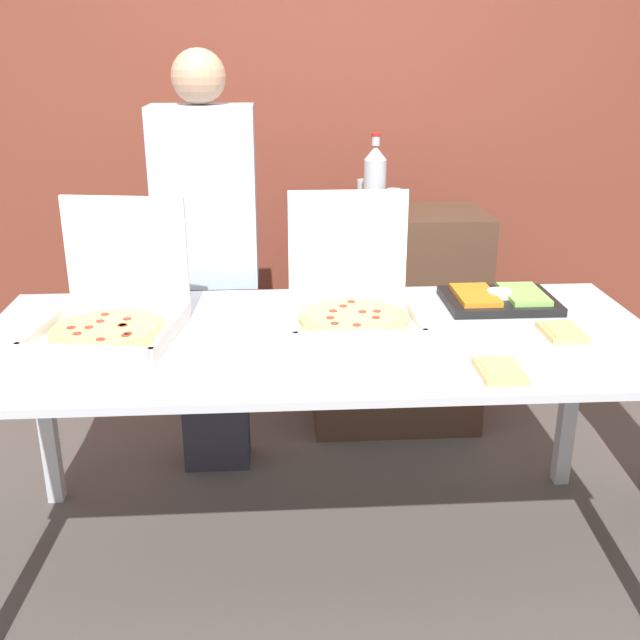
# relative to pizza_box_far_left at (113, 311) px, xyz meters

# --- Properties ---
(ground_plane) EXTENTS (16.00, 16.00, 0.00)m
(ground_plane) POSITION_rel_pizza_box_far_left_xyz_m (0.66, -0.05, -0.94)
(ground_plane) COLOR #514C47
(brick_wall_behind) EXTENTS (10.00, 0.06, 2.80)m
(brick_wall_behind) POSITION_rel_pizza_box_far_left_xyz_m (0.66, 1.65, 0.46)
(brick_wall_behind) COLOR brown
(brick_wall_behind) RESTS_ON ground_plane
(buffet_table) EXTENTS (2.20, 0.97, 0.87)m
(buffet_table) POSITION_rel_pizza_box_far_left_xyz_m (0.66, -0.05, -0.17)
(buffet_table) COLOR silver
(buffet_table) RESTS_ON ground_plane
(pizza_box_far_left) EXTENTS (0.48, 0.49, 0.42)m
(pizza_box_far_left) POSITION_rel_pizza_box_far_left_xyz_m (0.00, 0.00, 0.00)
(pizza_box_far_left) COLOR silver
(pizza_box_far_left) RESTS_ON buffet_table
(pizza_box_near_left) EXTENTS (0.42, 0.43, 0.42)m
(pizza_box_near_left) POSITION_rel_pizza_box_far_left_xyz_m (0.78, 0.07, -0.00)
(pizza_box_near_left) COLOR silver
(pizza_box_near_left) RESTS_ON buffet_table
(paper_plate_front_left) EXTENTS (0.25, 0.25, 0.03)m
(paper_plate_front_left) POSITION_rel_pizza_box_far_left_xyz_m (1.44, -0.13, -0.06)
(paper_plate_front_left) COLOR white
(paper_plate_front_left) RESTS_ON buffet_table
(paper_plate_front_right) EXTENTS (0.20, 0.20, 0.03)m
(paper_plate_front_right) POSITION_rel_pizza_box_far_left_xyz_m (1.15, -0.41, -0.06)
(paper_plate_front_right) COLOR white
(paper_plate_front_right) RESTS_ON buffet_table
(veggie_tray) EXTENTS (0.39, 0.29, 0.05)m
(veggie_tray) POSITION_rel_pizza_box_far_left_xyz_m (1.33, 0.20, -0.05)
(veggie_tray) COLOR black
(veggie_tray) RESTS_ON buffet_table
(sideboard_podium) EXTENTS (0.79, 0.45, 1.04)m
(sideboard_podium) POSITION_rel_pizza_box_far_left_xyz_m (1.09, 1.00, -0.42)
(sideboard_podium) COLOR #4C3323
(sideboard_podium) RESTS_ON ground_plane
(soda_bottle) EXTENTS (0.10, 0.10, 0.35)m
(soda_bottle) POSITION_rel_pizza_box_far_left_xyz_m (0.97, 0.98, 0.25)
(soda_bottle) COLOR #B7BCC1
(soda_bottle) RESTS_ON sideboard_podium
(soda_can_silver) EXTENTS (0.07, 0.07, 0.12)m
(soda_can_silver) POSITION_rel_pizza_box_far_left_xyz_m (0.94, 1.14, 0.16)
(soda_can_silver) COLOR silver
(soda_can_silver) RESTS_ON sideboard_podium
(soda_can_colored) EXTENTS (0.07, 0.07, 0.12)m
(soda_can_colored) POSITION_rel_pizza_box_far_left_xyz_m (1.04, 0.89, 0.16)
(soda_can_colored) COLOR #334CB2
(soda_can_colored) RESTS_ON sideboard_podium
(person_guest_plaid) EXTENTS (0.40, 0.22, 1.74)m
(person_guest_plaid) POSITION_rel_pizza_box_far_left_xyz_m (0.25, 0.65, -0.03)
(person_guest_plaid) COLOR #2D2D38
(person_guest_plaid) RESTS_ON ground_plane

